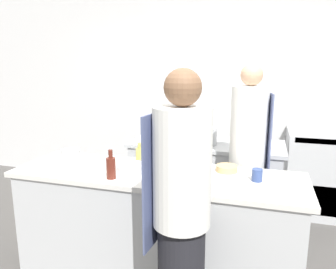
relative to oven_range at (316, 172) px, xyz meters
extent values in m
cube|color=silver|center=(-1.48, 0.41, 0.90)|extent=(8.00, 0.06, 2.80)
cube|color=#B7BABC|center=(-1.48, -1.72, -0.06)|extent=(2.32, 0.70, 0.88)
cube|color=silver|center=(-1.48, -1.72, 0.39)|extent=(2.41, 0.73, 0.04)
cube|color=#B7BABC|center=(-1.27, -0.54, -0.06)|extent=(1.66, 0.70, 0.88)
cube|color=#B7BABC|center=(-1.27, -0.54, 0.39)|extent=(1.73, 0.73, 0.04)
cube|color=#B7BABC|center=(0.00, 0.00, 0.00)|extent=(0.72, 0.72, 1.01)
cube|color=black|center=(0.00, -0.35, -0.23)|extent=(0.58, 0.01, 0.35)
cube|color=black|center=(0.00, -0.35, 0.46)|extent=(0.61, 0.01, 0.06)
cylinder|color=silver|center=(-1.10, -2.33, 0.68)|extent=(0.36, 0.36, 0.74)
cube|color=#4C567F|center=(-1.29, -2.32, 0.58)|extent=(0.04, 0.34, 0.85)
sphere|color=brown|center=(-1.10, -2.33, 1.16)|extent=(0.22, 0.22, 0.22)
cylinder|color=black|center=(-0.78, -1.12, -0.09)|extent=(0.29, 0.29, 0.83)
cylinder|color=silver|center=(-0.78, -1.12, 0.71)|extent=(0.34, 0.34, 0.77)
cube|color=#4C567F|center=(-0.61, -1.09, 0.60)|extent=(0.06, 0.32, 0.88)
sphere|color=tan|center=(-0.78, -1.12, 1.20)|extent=(0.20, 0.20, 0.20)
cylinder|color=#2D5175|center=(-1.25, -1.95, 0.51)|extent=(0.07, 0.07, 0.20)
cylinder|color=#2D5175|center=(-1.25, -1.95, 0.65)|extent=(0.03, 0.03, 0.08)
cylinder|color=#5B2319|center=(-1.77, -1.95, 0.50)|extent=(0.07, 0.07, 0.17)
cylinder|color=#5B2319|center=(-1.77, -1.95, 0.61)|extent=(0.03, 0.03, 0.06)
cylinder|color=#B2A84C|center=(-1.72, -1.48, 0.48)|extent=(0.07, 0.07, 0.13)
cylinder|color=#B2A84C|center=(-1.72, -1.48, 0.57)|extent=(0.03, 0.03, 0.05)
cylinder|color=tan|center=(-0.92, -1.52, 0.44)|extent=(0.18, 0.18, 0.05)
cylinder|color=#B7BABC|center=(-2.41, -1.52, 0.45)|extent=(0.17, 0.17, 0.08)
cylinder|color=white|center=(-1.69, -1.74, 0.44)|extent=(0.24, 0.24, 0.06)
cylinder|color=#33477F|center=(-0.67, -1.69, 0.46)|extent=(0.08, 0.08, 0.10)
cube|color=olive|center=(-1.30, -1.61, 0.42)|extent=(0.42, 0.26, 0.01)
cylinder|color=#B7BABC|center=(-1.29, -0.65, 0.51)|extent=(0.31, 0.31, 0.19)
camera|label=1|loc=(-0.64, -4.16, 1.30)|focal=35.00mm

